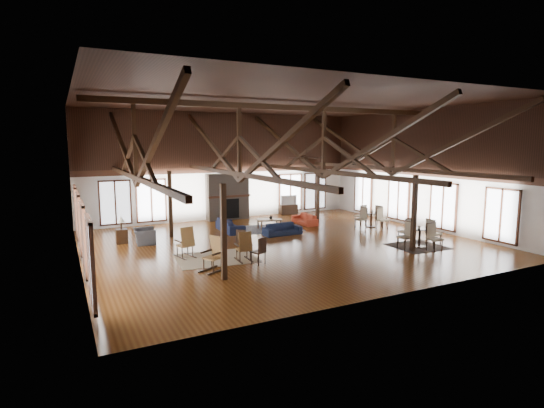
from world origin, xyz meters
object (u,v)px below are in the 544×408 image
coffee_table (269,220)px  armchair (144,236)px  cafe_table_near (420,234)px  sofa_navy_front (282,229)px  sofa_orange (305,219)px  cafe_table_far (371,217)px  sofa_navy_left (230,225)px  tv_console (288,209)px

coffee_table → armchair: armchair is taller
armchair → cafe_table_near: bearing=-114.3°
sofa_navy_front → sofa_orange: size_ratio=1.02×
cafe_table_near → cafe_table_far: 4.45m
sofa_orange → sofa_navy_front: bearing=-48.7°
sofa_navy_front → sofa_navy_left: (-1.92, 1.84, 0.04)m
sofa_orange → tv_console: bearing=168.7°
sofa_navy_left → cafe_table_far: bearing=-106.6°
sofa_navy_front → sofa_orange: sofa_navy_front is taller
cafe_table_near → cafe_table_far: bearing=76.3°
sofa_navy_front → sofa_navy_left: 2.66m
armchair → cafe_table_far: 11.26m
cafe_table_near → sofa_navy_left: bearing=132.0°
sofa_navy_left → cafe_table_near: size_ratio=0.99×
sofa_navy_front → tv_console: (3.18, 5.19, 0.02)m
sofa_navy_left → sofa_orange: (4.29, 0.06, -0.04)m
cafe_table_near → cafe_table_far: cafe_table_near is taller
sofa_orange → armchair: (-8.52, -0.83, 0.07)m
sofa_orange → cafe_table_far: bearing=52.3°
coffee_table → armchair: bearing=-153.5°
sofa_navy_left → armchair: size_ratio=2.07×
sofa_navy_front → cafe_table_far: (5.02, -0.36, 0.26)m
sofa_orange → cafe_table_far: size_ratio=0.87×
sofa_navy_left → armchair: (-4.23, -0.78, 0.02)m
sofa_navy_left → coffee_table: (2.02, -0.24, 0.12)m
cafe_table_far → armchair: bearing=172.8°
sofa_navy_left → tv_console: (5.10, 3.35, -0.02)m
coffee_table → tv_console: tv_console is taller
tv_console → sofa_orange: bearing=-103.9°
sofa_navy_front → coffee_table: bearing=85.1°
tv_console → sofa_navy_front: bearing=-121.5°
coffee_table → armchair: (-6.26, -0.54, -0.10)m
cafe_table_far → cafe_table_near: bearing=-103.7°
sofa_navy_front → cafe_table_near: size_ratio=0.86×
sofa_orange → cafe_table_near: bearing=16.2°
sofa_navy_front → cafe_table_far: 5.04m
sofa_orange → tv_console: 3.39m
sofa_orange → coffee_table: sofa_orange is taller
sofa_orange → cafe_table_far: 3.49m
sofa_navy_front → cafe_table_far: bearing=-5.1°
sofa_navy_front → coffee_table: size_ratio=1.30×
sofa_navy_left → sofa_navy_front: bearing=-132.9°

